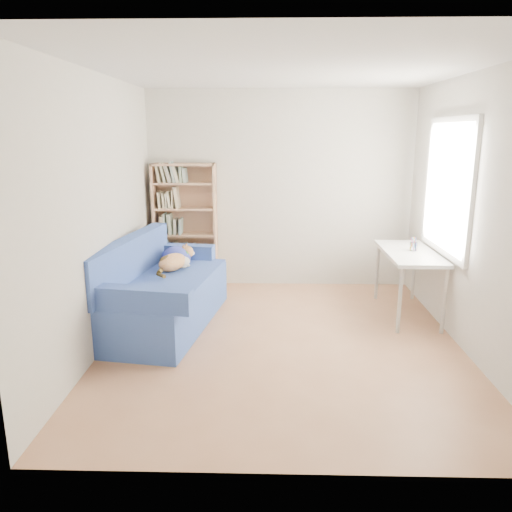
{
  "coord_description": "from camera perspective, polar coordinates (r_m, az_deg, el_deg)",
  "views": [
    {
      "loc": [
        -0.14,
        -4.67,
        2.05
      ],
      "look_at": [
        -0.27,
        0.17,
        0.85
      ],
      "focal_mm": 35.0,
      "sensor_mm": 36.0,
      "label": 1
    }
  ],
  "objects": [
    {
      "name": "bookshelf",
      "position": [
        6.74,
        -8.04,
        2.85
      ],
      "size": [
        0.83,
        0.26,
        1.66
      ],
      "color": "tan",
      "rests_on": "ground"
    },
    {
      "name": "sofa",
      "position": [
        5.53,
        -10.85,
        -4.08
      ],
      "size": [
        1.21,
        2.08,
        0.96
      ],
      "rotation": [
        0.0,
        0.0,
        -0.15
      ],
      "color": "navy",
      "rests_on": "ground"
    },
    {
      "name": "desk",
      "position": [
        5.89,
        17.15,
        -0.19
      ],
      "size": [
        0.56,
        1.22,
        0.75
      ],
      "color": "silver",
      "rests_on": "ground"
    },
    {
      "name": "ground",
      "position": [
        5.1,
        3.0,
        -9.78
      ],
      "size": [
        4.0,
        4.0,
        0.0
      ],
      "primitive_type": "plane",
      "color": "#9E6947",
      "rests_on": "ground"
    },
    {
      "name": "pen_cup",
      "position": [
        5.91,
        17.56,
        1.15
      ],
      "size": [
        0.08,
        0.08,
        0.16
      ],
      "color": "white",
      "rests_on": "desk"
    },
    {
      "name": "room_shell",
      "position": [
        4.73,
        4.45,
        8.86
      ],
      "size": [
        3.54,
        4.04,
        2.62
      ],
      "color": "silver",
      "rests_on": "ground"
    }
  ]
}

